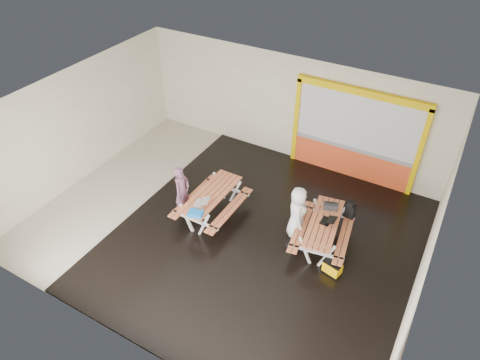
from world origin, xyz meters
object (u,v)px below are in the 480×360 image
Objects in this scene: picnic_table_right at (323,227)px; toolbox at (331,206)px; laptop_right at (328,221)px; fluke_bag at (332,268)px; blue_pouch at (196,213)px; person_left at (182,191)px; dark_case at (294,244)px; person_right at (297,212)px; laptop_left at (201,202)px; picnic_table_left at (212,199)px; backpack at (350,210)px.

toolbox reaches higher than picnic_table_right.
laptop_right is 0.77× the size of fluke_bag.
picnic_table_right is at bearing 25.80° from blue_pouch.
person_left reaches higher than fluke_bag.
laptop_right reaches higher than picnic_table_right.
picnic_table_right reaches higher than dark_case.
laptop_left is at bearing 85.57° from person_right.
laptop_right is 0.54m from toolbox.
person_left reaches higher than laptop_right.
person_left is 0.74m from laptop_left.
picnic_table_right is at bearing 9.02° from picnic_table_left.
person_left is 3.30m from dark_case.
fluke_bag is at bearing 9.85° from blue_pouch.
person_left is 3.13× the size of backpack.
blue_pouch is 3.50m from toolbox.
picnic_table_left is 3.10m from picnic_table_right.
laptop_right is 0.88m from backpack.
toolbox reaches higher than laptop_right.
fluke_bag is (0.59, -0.81, -0.38)m from picnic_table_right.
picnic_table_left is 4.36× the size of backpack.
toolbox is at bearing 95.19° from picnic_table_right.
backpack is (1.12, 0.90, -0.11)m from person_right.
person_left is 3.25× the size of laptop_left.
laptop_right is 0.95× the size of toolbox.
picnic_table_left is 4.26× the size of fluke_bag.
person_right is at bearing 31.89° from blue_pouch.
fluke_bag is at bearing -53.56° from picnic_table_right.
person_left reaches higher than blue_pouch.
laptop_left reaches higher than backpack.
backpack is at bearing 65.21° from picnic_table_right.
blue_pouch is at bearing -170.15° from fluke_bag.
laptop_left is 3.91m from backpack.
picnic_table_left is 0.97× the size of picnic_table_right.
person_left is 3.98m from toolbox.
backpack is (4.17, 1.71, -0.15)m from person_left.
person_right is 1.44m from backpack.
fluke_bag is (3.66, -0.32, -0.41)m from picnic_table_left.
person_right is 3.11× the size of backpack.
picnic_table_right is at bearing -113.41° from person_right.
dark_case is 0.71× the size of fluke_bag.
backpack is (0.32, 0.82, -0.12)m from laptop_right.
person_left is at bearing 145.56° from blue_pouch.
person_right is (2.34, 0.45, 0.20)m from picnic_table_left.
person_left reaches higher than dark_case.
backpack reaches higher than picnic_table_left.
toolbox is (-0.13, 0.52, 0.03)m from laptop_right.
person_left is at bearing -159.20° from toolbox.
person_left is at bearing 78.18° from person_right.
laptop_left reaches higher than fluke_bag.
picnic_table_right is at bearing -150.20° from laptop_right.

